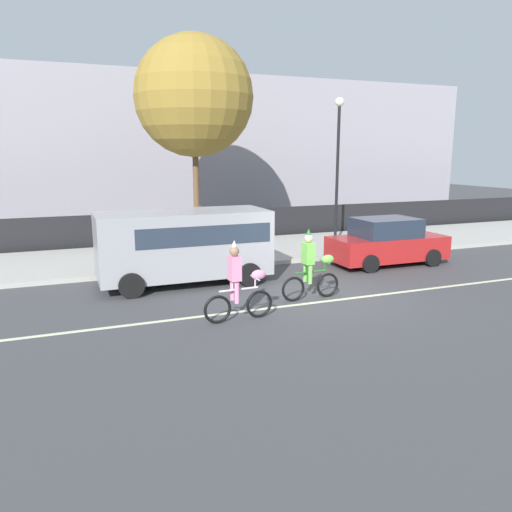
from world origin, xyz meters
TOP-DOWN VIEW (x-y plane):
  - ground_plane at (0.00, 0.00)m, footprint 80.00×80.00m
  - road_centre_line at (0.00, -0.50)m, footprint 36.00×0.14m
  - sidewalk_curb at (0.00, 6.50)m, footprint 60.00×5.00m
  - fence_line at (0.00, 9.40)m, footprint 40.00×0.08m
  - building_backdrop at (3.08, 18.00)m, footprint 28.00×8.00m
  - parade_cyclist_pink at (-2.73, -1.09)m, footprint 1.72×0.50m
  - parade_cyclist_lime at (-0.35, -0.15)m, footprint 1.72×0.50m
  - parked_van_grey at (-3.05, 2.70)m, footprint 5.00×2.22m
  - parked_car_red at (4.10, 2.68)m, footprint 4.10×1.92m
  - street_lamp_post at (4.15, 6.29)m, footprint 0.36×0.36m
  - street_tree_near_lamp at (-1.30, 8.08)m, footprint 4.65×4.65m

SIDE VIEW (x-z plane):
  - ground_plane at x=0.00m, z-range 0.00..0.00m
  - road_centre_line at x=0.00m, z-range 0.00..0.01m
  - sidewalk_curb at x=0.00m, z-range 0.00..0.15m
  - fence_line at x=0.00m, z-range 0.00..1.40m
  - parked_car_red at x=4.10m, z-range -0.04..1.60m
  - parade_cyclist_pink at x=-2.73m, z-range -0.12..1.80m
  - parade_cyclist_lime at x=-0.35m, z-range -0.12..1.80m
  - parked_van_grey at x=-3.05m, z-range 0.19..2.37m
  - building_backdrop at x=3.08m, z-range 0.00..7.91m
  - street_lamp_post at x=4.15m, z-range 1.06..6.92m
  - street_tree_near_lamp at x=-1.30m, z-range 1.91..10.09m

